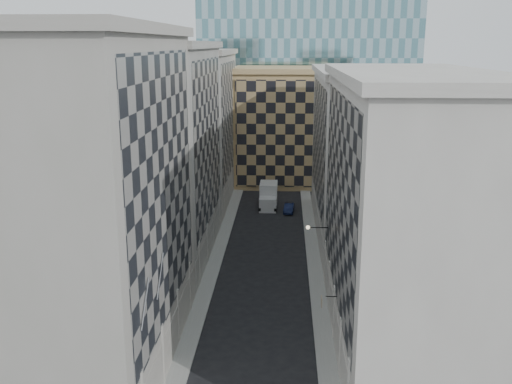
% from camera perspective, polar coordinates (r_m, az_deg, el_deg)
% --- Properties ---
extents(sidewalk_west, '(1.50, 100.00, 0.15)m').
position_cam_1_polar(sidewalk_west, '(60.47, -4.18, -7.15)').
color(sidewalk_west, gray).
rests_on(sidewalk_west, ground).
extents(sidewalk_east, '(1.50, 100.00, 0.15)m').
position_cam_1_polar(sidewalk_east, '(60.12, 5.88, -7.32)').
color(sidewalk_east, gray).
rests_on(sidewalk_east, ground).
extents(bldg_left_a, '(10.80, 22.80, 23.70)m').
position_cam_1_polar(bldg_left_a, '(40.33, -15.81, -1.24)').
color(bldg_left_a, '#9C998D').
rests_on(bldg_left_a, ground).
extents(bldg_left_b, '(10.80, 22.80, 22.70)m').
position_cam_1_polar(bldg_left_b, '(61.12, -9.29, 3.93)').
color(bldg_left_b, gray).
rests_on(bldg_left_b, ground).
extents(bldg_left_c, '(10.80, 22.80, 21.70)m').
position_cam_1_polar(bldg_left_c, '(82.55, -6.09, 6.44)').
color(bldg_left_c, '#9C998D').
rests_on(bldg_left_c, ground).
extents(bldg_right_a, '(10.80, 26.80, 20.70)m').
position_cam_1_polar(bldg_right_a, '(43.38, 14.63, -2.12)').
color(bldg_right_a, '#BCB6AD').
rests_on(bldg_right_a, ground).
extents(bldg_right_b, '(10.80, 28.80, 19.70)m').
position_cam_1_polar(bldg_right_b, '(69.43, 10.29, 3.92)').
color(bldg_right_b, '#BCB6AD').
rests_on(bldg_right_b, ground).
extents(tan_block, '(16.80, 14.80, 18.80)m').
position_cam_1_polar(tan_block, '(94.50, 2.95, 6.68)').
color(tan_block, tan).
rests_on(tan_block, ground).
extents(church_tower, '(7.20, 7.20, 51.50)m').
position_cam_1_polar(church_tower, '(107.81, 1.98, 17.00)').
color(church_tower, '#2A2521').
rests_on(church_tower, ground).
extents(flagpoles_left, '(0.10, 6.33, 2.33)m').
position_cam_1_polar(flagpoles_left, '(35.73, -10.25, -9.51)').
color(flagpoles_left, gray).
rests_on(flagpoles_left, ground).
extents(bracket_lamp, '(1.98, 0.36, 0.36)m').
position_cam_1_polar(bracket_lamp, '(52.34, 5.41, -3.55)').
color(bracket_lamp, black).
rests_on(bracket_lamp, ground).
extents(box_truck, '(2.49, 6.04, 3.31)m').
position_cam_1_polar(box_truck, '(80.65, 1.25, -0.49)').
color(box_truck, silver).
rests_on(box_truck, ground).
extents(dark_car, '(1.64, 3.81, 1.22)m').
position_cam_1_polar(dark_car, '(78.25, 3.32, -1.62)').
color(dark_car, '#0E1534').
rests_on(dark_car, ground).
extents(shop_sign, '(1.15, 0.73, 0.81)m').
position_cam_1_polar(shop_sign, '(43.61, 6.66, -10.77)').
color(shop_sign, black).
rests_on(shop_sign, ground).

